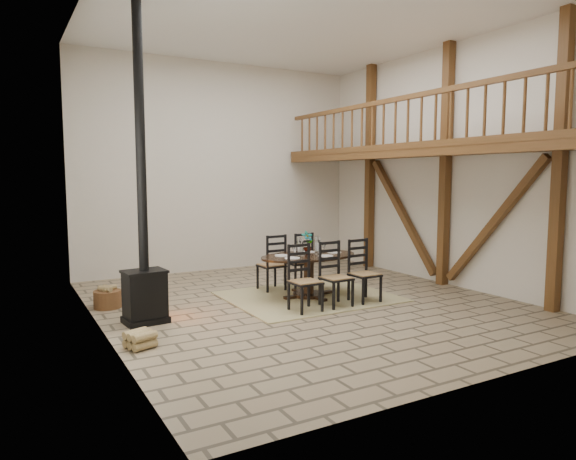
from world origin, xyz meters
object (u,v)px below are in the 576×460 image
log_stack (140,339)px  dining_table (312,275)px  wood_stove (144,251)px  log_basket (108,298)px

log_stack → dining_table: bearing=19.7°
dining_table → wood_stove: 3.21m
log_stack → log_basket: bearing=89.8°
dining_table → log_stack: bearing=-162.5°
log_stack → wood_stove: bearing=72.8°
wood_stove → log_stack: bearing=-112.7°
dining_table → wood_stove: size_ratio=0.45×
dining_table → log_basket: dining_table is taller
dining_table → log_basket: (-3.48, 1.15, -0.27)m
log_basket → log_stack: log_basket is taller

